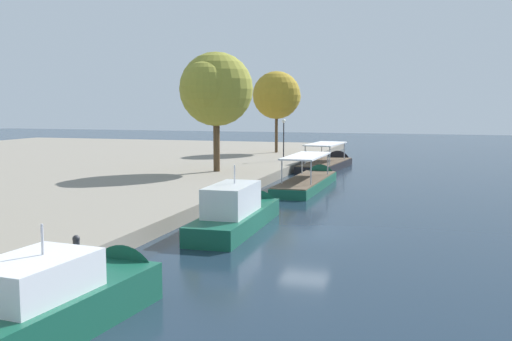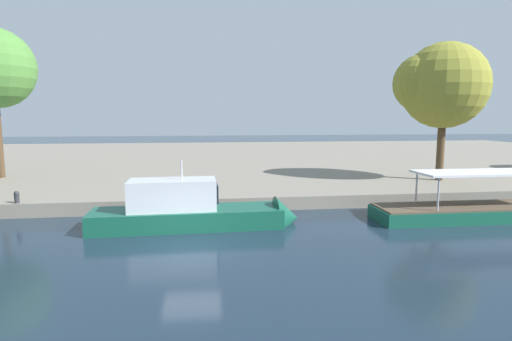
{
  "view_description": "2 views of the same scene",
  "coord_description": "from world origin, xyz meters",
  "px_view_note": "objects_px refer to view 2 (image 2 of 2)",
  "views": [
    {
      "loc": [
        -29.89,
        -6.36,
        6.68
      ],
      "look_at": [
        2.93,
        3.57,
        2.85
      ],
      "focal_mm": 41.51,
      "sensor_mm": 36.0,
      "label": 1
    },
    {
      "loc": [
        0.53,
        -17.05,
        5.66
      ],
      "look_at": [
        3.37,
        4.22,
        2.84
      ],
      "focal_mm": 28.56,
      "sensor_mm": 36.0,
      "label": 2
    }
  ],
  "objects_px": {
    "motor_yacht_2": "(197,214)",
    "mooring_bollard_1": "(17,197)",
    "tree_0": "(439,85)",
    "tour_boat_3": "(500,214)"
  },
  "relations": [
    {
      "from": "mooring_bollard_1",
      "to": "tree_0",
      "type": "bearing_deg",
      "value": 10.1
    },
    {
      "from": "tour_boat_3",
      "to": "mooring_bollard_1",
      "type": "distance_m",
      "value": 27.32
    },
    {
      "from": "mooring_bollard_1",
      "to": "motor_yacht_2",
      "type": "bearing_deg",
      "value": -18.66
    },
    {
      "from": "motor_yacht_2",
      "to": "tree_0",
      "type": "height_order",
      "value": "tree_0"
    },
    {
      "from": "motor_yacht_2",
      "to": "tree_0",
      "type": "bearing_deg",
      "value": 23.47
    },
    {
      "from": "tour_boat_3",
      "to": "tree_0",
      "type": "bearing_deg",
      "value": 82.01
    },
    {
      "from": "motor_yacht_2",
      "to": "mooring_bollard_1",
      "type": "xyz_separation_m",
      "value": [
        -10.14,
        3.43,
        0.5
      ]
    },
    {
      "from": "motor_yacht_2",
      "to": "tree_0",
      "type": "distance_m",
      "value": 21.41
    },
    {
      "from": "tour_boat_3",
      "to": "mooring_bollard_1",
      "type": "height_order",
      "value": "tour_boat_3"
    },
    {
      "from": "tour_boat_3",
      "to": "motor_yacht_2",
      "type": "bearing_deg",
      "value": 179.28
    }
  ]
}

